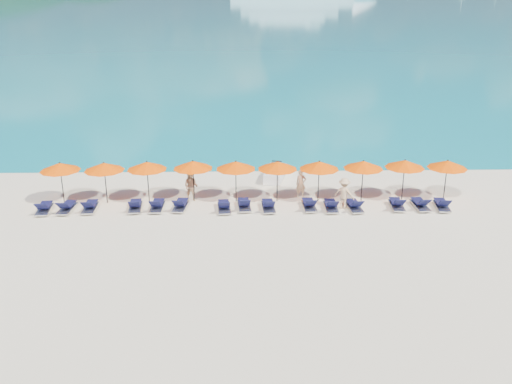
{
  "coord_description": "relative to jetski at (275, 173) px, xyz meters",
  "views": [
    {
      "loc": [
        -0.59,
        -23.68,
        10.98
      ],
      "look_at": [
        0.0,
        3.0,
        1.2
      ],
      "focal_mm": 40.0,
      "sensor_mm": 36.0,
      "label": 1
    }
  ],
  "objects": [
    {
      "name": "beachgoer_c",
      "position": [
        3.31,
        -4.75,
        0.44
      ],
      "size": [
        1.18,
        0.93,
        1.65
      ],
      "primitive_type": "imported",
      "rotation": [
        0.0,
        0.0,
        2.67
      ],
      "color": "#DBAC7C",
      "rests_on": "ground"
    },
    {
      "name": "umbrella_2",
      "position": [
        -6.93,
        -3.56,
        1.64
      ],
      "size": [
        2.1,
        2.1,
        2.28
      ],
      "color": "black",
      "rests_on": "ground"
    },
    {
      "name": "headland_small",
      "position": [
        -151.25,
        551.53,
        -35.38
      ],
      "size": [
        162.0,
        126.0,
        85.5
      ],
      "color": "black",
      "rests_on": "ground"
    },
    {
      "name": "umbrella_8",
      "position": [
        6.67,
        -3.55,
        1.64
      ],
      "size": [
        2.1,
        2.1,
        2.28
      ],
      "color": "black",
      "rests_on": "ground"
    },
    {
      "name": "beachgoer_a",
      "position": [
        1.25,
        -3.07,
        0.39
      ],
      "size": [
        0.62,
        0.46,
        1.55
      ],
      "primitive_type": "imported",
      "rotation": [
        0.0,
        0.0,
        0.17
      ],
      "color": "#DBAC7C",
      "rests_on": "ground"
    },
    {
      "name": "lounger_14",
      "position": [
        8.4,
        -4.94,
        -0.15
      ],
      "size": [
        0.79,
        1.76,
        0.66
      ],
      "rotation": [
        0.0,
        0.0,
        -0.1
      ],
      "color": "silver",
      "rests_on": "ground"
    },
    {
      "name": "lounger_9",
      "position": [
        1.52,
        -4.78,
        -0.15
      ],
      "size": [
        0.7,
        1.73,
        0.66
      ],
      "rotation": [
        0.0,
        0.0,
        0.05
      ],
      "color": "silver",
      "rests_on": "ground"
    },
    {
      "name": "umbrella_6",
      "position": [
        2.11,
        -3.69,
        1.64
      ],
      "size": [
        2.1,
        2.1,
        2.28
      ],
      "color": "black",
      "rests_on": "ground"
    },
    {
      "name": "lounger_2",
      "position": [
        -9.77,
        -4.78,
        -0.15
      ],
      "size": [
        0.69,
        1.72,
        0.66
      ],
      "rotation": [
        0.0,
        0.0,
        0.04
      ],
      "color": "silver",
      "rests_on": "ground"
    },
    {
      "name": "beachgoer_b",
      "position": [
        -4.67,
        -3.49,
        0.44
      ],
      "size": [
        0.89,
        0.66,
        1.63
      ],
      "primitive_type": "imported",
      "rotation": [
        0.0,
        0.0,
        -0.28
      ],
      "color": "#DBAC7C",
      "rests_on": "ground"
    },
    {
      "name": "umbrella_4",
      "position": [
        -2.27,
        -3.6,
        1.64
      ],
      "size": [
        2.1,
        2.1,
        2.28
      ],
      "color": "black",
      "rests_on": "ground"
    },
    {
      "name": "ground",
      "position": [
        -1.25,
        -8.47,
        -0.38
      ],
      "size": [
        1400.0,
        1400.0,
        0.0
      ],
      "primitive_type": "plane",
      "color": "beige"
    },
    {
      "name": "umbrella_3",
      "position": [
        -4.53,
        -3.46,
        1.64
      ],
      "size": [
        2.1,
        2.1,
        2.28
      ],
      "color": "black",
      "rests_on": "ground"
    },
    {
      "name": "lounger_13",
      "position": [
        7.3,
        -4.84,
        -0.15
      ],
      "size": [
        0.69,
        1.72,
        0.66
      ],
      "rotation": [
        0.0,
        0.0,
        0.04
      ],
      "color": "silver",
      "rests_on": "ground"
    },
    {
      "name": "lounger_8",
      "position": [
        -0.6,
        -4.89,
        -0.15
      ],
      "size": [
        0.7,
        1.73,
        0.66
      ],
      "rotation": [
        0.0,
        0.0,
        0.05
      ],
      "color": "silver",
      "rests_on": "ground"
    },
    {
      "name": "lounger_0",
      "position": [
        -12.05,
        -4.95,
        -0.15
      ],
      "size": [
        0.79,
        1.75,
        0.66
      ],
      "rotation": [
        0.0,
        0.0,
        0.1
      ],
      "color": "silver",
      "rests_on": "ground"
    },
    {
      "name": "lounger_12",
      "position": [
        6.09,
        -4.81,
        -0.15
      ],
      "size": [
        0.71,
        1.73,
        0.66
      ],
      "rotation": [
        0.0,
        0.0,
        -0.05
      ],
      "color": "silver",
      "rests_on": "ground"
    },
    {
      "name": "lounger_10",
      "position": [
        2.64,
        -4.95,
        -0.15
      ],
      "size": [
        0.64,
        1.71,
        0.66
      ],
      "rotation": [
        0.0,
        0.0,
        -0.01
      ],
      "color": "silver",
      "rests_on": "ground"
    },
    {
      "name": "umbrella_9",
      "position": [
        8.9,
        -3.67,
        1.64
      ],
      "size": [
        2.1,
        2.1,
        2.28
      ],
      "color": "black",
      "rests_on": "ground"
    },
    {
      "name": "lounger_3",
      "position": [
        -7.46,
        -4.74,
        -0.15
      ],
      "size": [
        0.79,
        1.75,
        0.66
      ],
      "rotation": [
        0.0,
        0.0,
        0.1
      ],
      "color": "silver",
      "rests_on": "ground"
    },
    {
      "name": "umbrella_5",
      "position": [
        -0.08,
        -3.65,
        1.64
      ],
      "size": [
        2.1,
        2.1,
        2.28
      ],
      "color": "black",
      "rests_on": "ground"
    },
    {
      "name": "jetski",
      "position": [
        0.0,
        0.0,
        0.0
      ],
      "size": [
        1.51,
        2.75,
        0.93
      ],
      "rotation": [
        0.0,
        0.0,
        -0.22
      ],
      "color": "white",
      "rests_on": "ground"
    },
    {
      "name": "lounger_6",
      "position": [
        -2.88,
        -4.94,
        -0.15
      ],
      "size": [
        0.76,
        1.75,
        0.66
      ],
      "rotation": [
        0.0,
        0.0,
        0.08
      ],
      "color": "silver",
      "rests_on": "ground"
    },
    {
      "name": "lounger_1",
      "position": [
        -10.93,
        -4.86,
        -0.15
      ],
      "size": [
        0.7,
        1.73,
        0.66
      ],
      "rotation": [
        0.0,
        0.0,
        -0.05
      ],
      "color": "silver",
      "rests_on": "ground"
    },
    {
      "name": "lounger_11",
      "position": [
        3.84,
        -4.97,
        -0.15
      ],
      "size": [
        0.77,
        1.75,
        0.66
      ],
      "rotation": [
        0.0,
        0.0,
        0.09
      ],
      "color": "silver",
      "rests_on": "ground"
    },
    {
      "name": "lounger_4",
      "position": [
        -6.34,
        -4.72,
        -0.15
      ],
      "size": [
        0.65,
        1.71,
        0.66
      ],
      "rotation": [
        0.0,
        0.0,
        -0.02
      ],
      "color": "silver",
      "rests_on": "ground"
    },
    {
      "name": "umbrella_7",
      "position": [
        4.45,
        -3.67,
        1.64
      ],
      "size": [
        2.1,
        2.1,
        2.28
      ],
      "color": "black",
      "rests_on": "ground"
    },
    {
      "name": "umbrella_0",
      "position": [
        -11.42,
        -3.66,
        1.64
      ],
      "size": [
        2.1,
        2.1,
        2.28
      ],
      "color": "black",
      "rests_on": "ground"
    },
    {
      "name": "lounger_7",
      "position": [
        -1.84,
        -4.69,
        -0.15
      ],
      "size": [
        0.74,
        1.74,
        0.66
      ],
      "rotation": [
        0.0,
        0.0,
        0.07
      ],
      "color": "silver",
      "rests_on": "ground"
    },
    {
      "name": "lounger_5",
      "position": [
        -5.14,
        -4.67,
        -0.15
      ],
      "size": [
        0.78,
        1.75,
        0.66
      ],
      "rotation": [
        0.0,
        0.0,
        -0.1
      ],
      "color": "silver",
      "rests_on": "ground"
    },
    {
      "name": "umbrella_1",
      "position": [
        -9.13,
        -3.69,
        1.64
      ],
      "size": [
        2.1,
        2.1,
        2.28
      ],
      "color": "black",
      "rests_on": "ground"
    }
  ]
}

